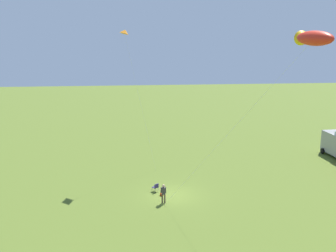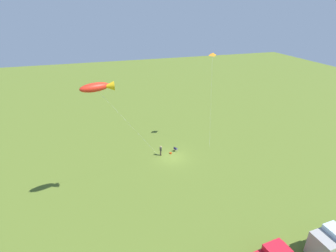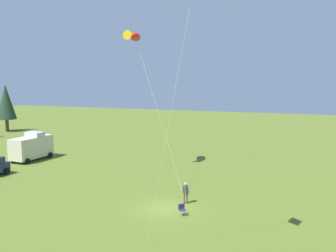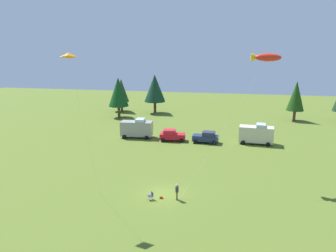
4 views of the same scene
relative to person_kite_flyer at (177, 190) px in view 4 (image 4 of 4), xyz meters
name	(u,v)px [view 4 (image 4 of 4)]	position (x,y,z in m)	size (l,w,h in m)	color
ground_plane	(163,194)	(-1.64, 1.02, -1.02)	(160.00, 160.00, 0.00)	#536723
person_kite_flyer	(177,190)	(0.00, 0.00, 0.00)	(0.37, 0.52, 1.74)	brown
folding_chair	(151,195)	(-2.61, -0.52, -0.53)	(0.67, 0.67, 0.82)	#272250
backpack_on_grass	(161,197)	(-1.65, -0.03, -0.91)	(0.32, 0.22, 0.22)	#9E300A
van_motorhome_grey	(137,128)	(-10.81, 22.22, 0.62)	(5.53, 2.88, 3.34)	#989490
car_red_sedan	(172,135)	(-4.46, 21.33, -0.07)	(4.35, 2.53, 1.89)	red
car_navy_hatch	(206,137)	(1.30, 21.24, -0.07)	(4.29, 2.38, 1.89)	navy
van_camper_beige	(256,134)	(9.29, 22.33, 0.62)	(5.56, 2.95, 3.34)	beige
treeline_distant	(177,91)	(-7.16, 42.12, 4.49)	(53.36, 11.26, 9.12)	#4B3528
kite_large_fish	(265,57)	(8.59, 8.31, 13.21)	(10.28, 9.18, 14.71)	red
kite_delta_orange	(69,55)	(-9.39, -3.06, 13.63)	(1.61, 3.53, 14.99)	orange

